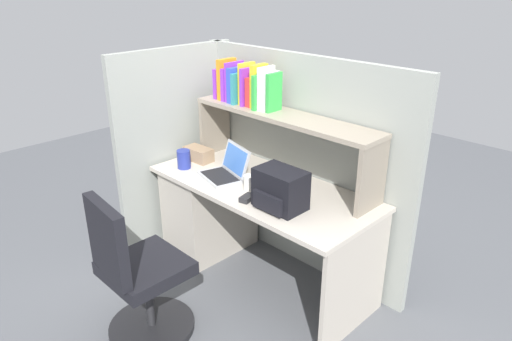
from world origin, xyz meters
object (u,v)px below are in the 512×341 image
(laptop, at_px, (226,170))
(computer_mouse, at_px, (247,198))
(snack_canister, at_px, (184,159))
(tissue_box, at_px, (199,154))
(backpack, at_px, (280,190))
(paper_cup, at_px, (250,183))
(office_chair, at_px, (138,280))

(laptop, height_order, computer_mouse, laptop)
(snack_canister, bearing_deg, tissue_box, 103.88)
(backpack, relative_size, tissue_box, 1.36)
(backpack, relative_size, computer_mouse, 2.88)
(paper_cup, distance_m, office_chair, 0.90)
(computer_mouse, height_order, snack_canister, snack_canister)
(paper_cup, bearing_deg, computer_mouse, -51.08)
(snack_canister, xyz_separation_m, office_chair, (0.50, -0.74, -0.40))
(laptop, height_order, backpack, backpack)
(paper_cup, distance_m, tissue_box, 0.65)
(paper_cup, distance_m, snack_canister, 0.61)
(computer_mouse, xyz_separation_m, paper_cup, (-0.09, 0.11, 0.04))
(laptop, xyz_separation_m, paper_cup, (0.26, -0.03, 0.00))
(paper_cup, height_order, tissue_box, paper_cup)
(tissue_box, relative_size, snack_canister, 1.64)
(computer_mouse, bearing_deg, paper_cup, 116.31)
(backpack, height_order, tissue_box, backpack)
(computer_mouse, xyz_separation_m, snack_canister, (-0.70, 0.04, 0.05))
(tissue_box, height_order, snack_canister, snack_canister)
(laptop, height_order, tissue_box, laptop)
(computer_mouse, height_order, tissue_box, tissue_box)
(paper_cup, xyz_separation_m, office_chair, (-0.10, -0.81, -0.39))
(tissue_box, bearing_deg, laptop, -12.79)
(laptop, height_order, paper_cup, laptop)
(tissue_box, bearing_deg, snack_canister, -79.68)
(backpack, xyz_separation_m, paper_cup, (-0.30, 0.04, -0.07))
(paper_cup, relative_size, snack_canister, 0.76)
(laptop, relative_size, office_chair, 0.39)
(backpack, height_order, office_chair, backpack)
(laptop, xyz_separation_m, tissue_box, (-0.38, 0.06, -0.00))
(tissue_box, relative_size, office_chair, 0.24)
(backpack, xyz_separation_m, snack_canister, (-0.90, -0.03, -0.05))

